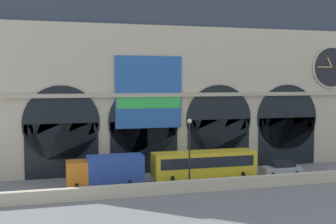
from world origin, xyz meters
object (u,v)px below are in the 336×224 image
Objects in this scene: car_mideast at (281,168)px; street_lamp_quayside at (189,145)px; box_truck_midwest at (106,170)px; bus_center at (204,164)px.

street_lamp_quayside reaches higher than car_mideast.
bus_center is at bearing -0.47° from box_truck_midwest.
box_truck_midwest is 0.68× the size of bus_center.
car_mideast is (19.44, 0.00, -0.90)m from box_truck_midwest.
car_mideast is at bearing 16.18° from street_lamp_quayside.
street_lamp_quayside is at bearing -163.82° from car_mideast.
bus_center is (10.29, -0.09, 0.08)m from box_truck_midwest.
bus_center is 9.20m from car_mideast.
car_mideast is 12.94m from street_lamp_quayside.
street_lamp_quayside reaches higher than bus_center.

